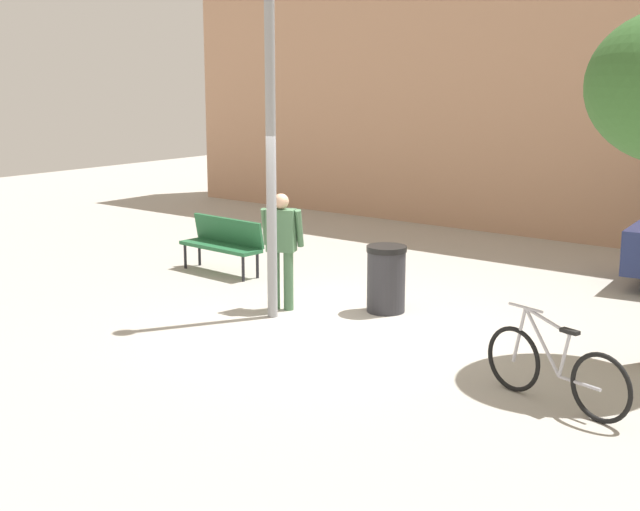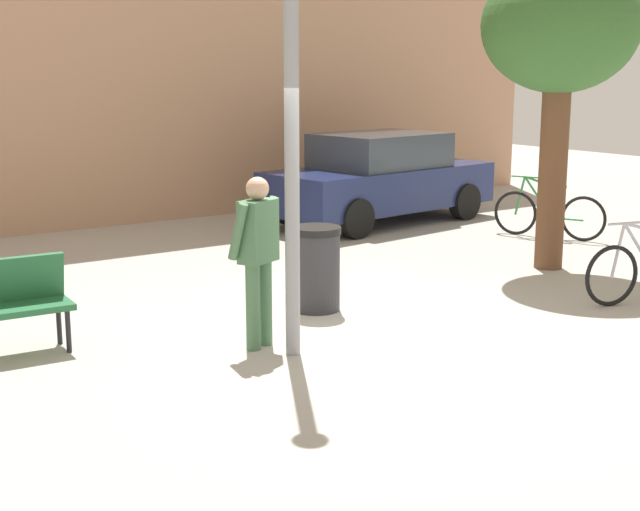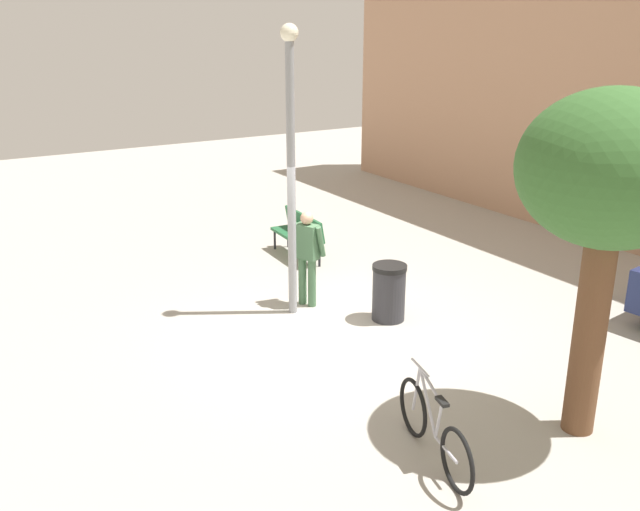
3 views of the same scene
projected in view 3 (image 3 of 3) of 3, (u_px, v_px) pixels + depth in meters
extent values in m
plane|color=#A8A399|center=(337.00, 328.00, 11.20)|extent=(36.00, 36.00, 0.00)
cylinder|color=gray|center=(291.00, 185.00, 11.12)|extent=(0.14, 0.14, 4.40)
sphere|color=#F2EACC|center=(289.00, 33.00, 10.37)|extent=(0.28, 0.28, 0.28)
cylinder|color=#47704C|center=(302.00, 280.00, 12.05)|extent=(0.14, 0.14, 0.85)
cylinder|color=#47704C|center=(312.00, 283.00, 11.94)|extent=(0.14, 0.14, 0.85)
cube|color=#47704C|center=(307.00, 242.00, 11.76)|extent=(0.45, 0.36, 0.60)
sphere|color=tan|center=(307.00, 218.00, 11.63)|extent=(0.22, 0.22, 0.22)
cylinder|color=#47704C|center=(297.00, 237.00, 11.92)|extent=(0.18, 0.25, 0.55)
cylinder|color=#47704C|center=(321.00, 242.00, 11.65)|extent=(0.18, 0.25, 0.55)
cube|color=#236038|center=(296.00, 237.00, 14.38)|extent=(1.62, 0.53, 0.06)
cube|color=#236038|center=(304.00, 224.00, 14.39)|extent=(1.60, 0.22, 0.44)
cylinder|color=black|center=(305.00, 259.00, 13.79)|extent=(0.05, 0.05, 0.42)
cylinder|color=black|center=(275.00, 240.00, 14.99)|extent=(0.05, 0.05, 0.42)
cylinder|color=black|center=(319.00, 256.00, 13.93)|extent=(0.05, 0.05, 0.42)
cylinder|color=black|center=(288.00, 238.00, 15.13)|extent=(0.05, 0.05, 0.42)
cylinder|color=brown|center=(589.00, 335.00, 8.06)|extent=(0.37, 0.37, 2.49)
ellipsoid|color=#34622B|center=(612.00, 169.00, 7.43)|extent=(2.03, 2.03, 1.73)
torus|color=black|center=(413.00, 407.00, 8.24)|extent=(0.70, 0.22, 0.71)
torus|color=black|center=(457.00, 461.00, 7.25)|extent=(0.70, 0.22, 0.71)
cylinder|color=#ADADB7|center=(428.00, 402.00, 7.82)|extent=(0.49, 0.16, 0.64)
cylinder|color=#ADADB7|center=(431.00, 385.00, 7.70)|extent=(0.57, 0.18, 0.18)
cylinder|color=#ADADB7|center=(439.00, 421.00, 7.59)|extent=(0.14, 0.07, 0.48)
cylinder|color=#ADADB7|center=(446.00, 449.00, 7.48)|extent=(0.49, 0.16, 0.04)
cylinder|color=#ADADB7|center=(416.00, 389.00, 8.09)|extent=(0.17, 0.08, 0.63)
cube|color=black|center=(442.00, 402.00, 7.46)|extent=(0.21, 0.13, 0.04)
cylinder|color=#ADADB7|center=(420.00, 367.00, 7.93)|extent=(0.43, 0.14, 0.03)
cylinder|color=#2D2D33|center=(389.00, 295.00, 11.40)|extent=(0.54, 0.54, 0.87)
cylinder|color=black|center=(390.00, 267.00, 11.25)|extent=(0.57, 0.57, 0.08)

